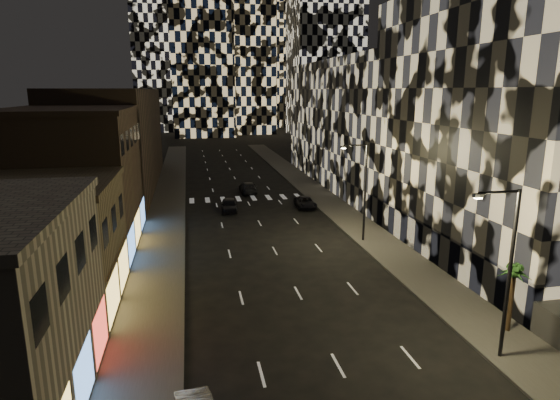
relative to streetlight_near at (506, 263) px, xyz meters
name	(u,v)px	position (x,y,z in m)	size (l,w,h in m)	color
sidewalk_left	(168,201)	(-18.35, 40.00, -5.28)	(4.00, 120.00, 0.15)	#47443F
sidewalk_right	(319,195)	(1.65, 40.00, -5.28)	(4.00, 120.00, 0.15)	#47443F
curb_left	(185,200)	(-16.25, 40.00, -5.28)	(0.20, 120.00, 0.15)	#4C4C47
curb_right	(304,195)	(-0.45, 40.00, -5.28)	(0.20, 120.00, 0.15)	#4C4C47
retail_tan	(34,250)	(-25.35, 11.00, -1.35)	(10.00, 10.00, 8.00)	#766546
retail_brown	(75,182)	(-25.35, 23.50, 0.65)	(10.00, 15.00, 12.00)	#4E3D2C
retail_filler_left	(117,140)	(-25.35, 50.00, 1.65)	(10.00, 40.00, 14.00)	#4E3D2C
midrise_right	(525,126)	(11.65, 14.50, 5.65)	(16.00, 25.00, 22.00)	#232326
midrise_base	(430,242)	(3.95, 14.50, -3.85)	(0.60, 25.00, 3.00)	#383838
midrise_filler_right	(372,123)	(11.65, 47.00, 3.65)	(16.00, 40.00, 18.00)	#232326
streetlight_near	(506,263)	(0.00, 0.00, 0.00)	(2.55, 0.25, 9.00)	black
streetlight_far	(363,186)	(0.00, 20.00, 0.00)	(2.55, 0.25, 9.00)	black
car_dark_midlane	(229,205)	(-11.09, 33.65, -4.59)	(1.80, 4.47, 1.52)	black
car_dark_oncoming	(248,188)	(-7.66, 43.22, -4.59)	(2.13, 5.23, 1.52)	black
car_dark_rightlane	(305,202)	(-1.92, 33.62, -4.70)	(2.17, 4.70, 1.31)	black
palm_tree	(514,276)	(2.42, 2.33, -1.82)	(2.09, 2.07, 4.10)	#47331E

